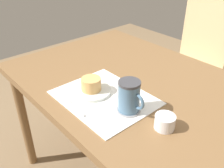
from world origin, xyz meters
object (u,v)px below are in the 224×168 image
wooden_chair (191,59)px  pastry (91,84)px  sugar_bowl (165,122)px  pastry_plate (91,91)px  coffee_mug (129,96)px  dining_table (131,93)px

wooden_chair → pastry: wooden_chair is taller
pastry → sugar_bowl: (0.34, 0.05, -0.02)m
pastry_plate → sugar_bowl: sugar_bowl is taller
pastry_plate → coffee_mug: coffee_mug is taller
dining_table → pastry: (-0.03, -0.21, 0.12)m
dining_table → wooden_chair: bearing=101.7°
pastry → sugar_bowl: bearing=9.0°
pastry_plate → coffee_mug: 0.20m
dining_table → sugar_bowl: 0.36m
sugar_bowl → pastry_plate: bearing=-171.0°
pastry → sugar_bowl: pastry is taller
pastry → coffee_mug: coffee_mug is taller
pastry → coffee_mug: size_ratio=0.68×
dining_table → coffee_mug: size_ratio=9.59×
dining_table → pastry_plate: size_ratio=7.01×
dining_table → coffee_mug: 0.28m
wooden_chair → pastry: size_ratio=11.74×
wooden_chair → dining_table: bearing=109.0°
sugar_bowl → dining_table: bearing=153.5°
pastry_plate → pastry: (0.00, 0.00, 0.03)m
dining_table → wooden_chair: size_ratio=1.20×
pastry_plate → pastry: size_ratio=2.01×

